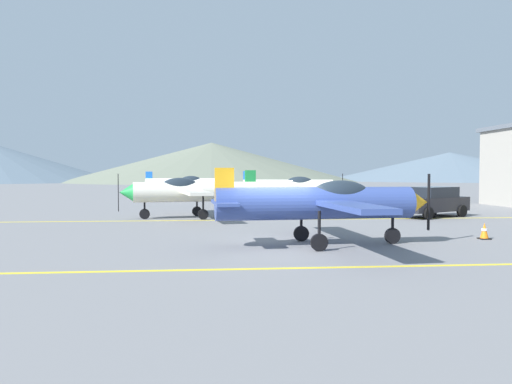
{
  "coord_description": "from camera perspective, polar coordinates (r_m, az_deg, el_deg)",
  "views": [
    {
      "loc": [
        -2.0,
        -14.81,
        2.34
      ],
      "look_at": [
        0.58,
        14.0,
        1.2
      ],
      "focal_mm": 33.02,
      "sensor_mm": 36.0,
      "label": 1
    }
  ],
  "objects": [
    {
      "name": "airplane_far",
      "position": [
        34.22,
        4.34,
        0.71
      ],
      "size": [
        7.35,
        8.43,
        2.52
      ],
      "color": "silver",
      "rests_on": "ground_plane"
    },
    {
      "name": "traffic_cone_front",
      "position": [
        18.66,
        25.93,
        -4.29
      ],
      "size": [
        0.36,
        0.36,
        0.59
      ],
      "color": "black",
      "rests_on": "ground_plane"
    },
    {
      "name": "hill_centerright",
      "position": [
        168.86,
        22.39,
        2.88
      ],
      "size": [
        82.14,
        82.14,
        9.34
      ],
      "primitive_type": "cone",
      "color": "slate",
      "rests_on": "ground_plane"
    },
    {
      "name": "hill_centerleft",
      "position": [
        136.32,
        -5.38,
        3.62
      ],
      "size": [
        82.72,
        82.72,
        11.22
      ],
      "primitive_type": "cone",
      "color": "slate",
      "rests_on": "ground_plane"
    },
    {
      "name": "apron_line_near",
      "position": [
        11.79,
        4.82,
        -9.18
      ],
      "size": [
        80.0,
        0.16,
        0.01
      ],
      "primitive_type": "cube",
      "color": "yellow",
      "rests_on": "ground_plane"
    },
    {
      "name": "airplane_mid",
      "position": [
        24.91,
        -7.89,
        0.11
      ],
      "size": [
        7.36,
        8.41,
        2.52
      ],
      "color": "silver",
      "rests_on": "ground_plane"
    },
    {
      "name": "car_sedan",
      "position": [
        27.03,
        20.49,
        -1.06
      ],
      "size": [
        4.64,
        3.59,
        1.62
      ],
      "color": "black",
      "rests_on": "ground_plane"
    },
    {
      "name": "airplane_near",
      "position": [
        15.37,
        8.22,
        -1.21
      ],
      "size": [
        7.32,
        8.42,
        2.52
      ],
      "color": "#33478C",
      "rests_on": "ground_plane"
    },
    {
      "name": "airplane_back",
      "position": [
        43.48,
        -8.63,
        1.02
      ],
      "size": [
        7.29,
        8.4,
        2.52
      ],
      "color": "white",
      "rests_on": "ground_plane"
    },
    {
      "name": "apron_line_far",
      "position": [
        23.7,
        -0.26,
        -3.4
      ],
      "size": [
        80.0,
        0.16,
        0.01
      ],
      "primitive_type": "cube",
      "color": "yellow",
      "rests_on": "ground_plane"
    },
    {
      "name": "ground_plane",
      "position": [
        15.13,
        2.56,
        -6.65
      ],
      "size": [
        400.0,
        400.0,
        0.0
      ],
      "primitive_type": "plane",
      "color": "slate"
    }
  ]
}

